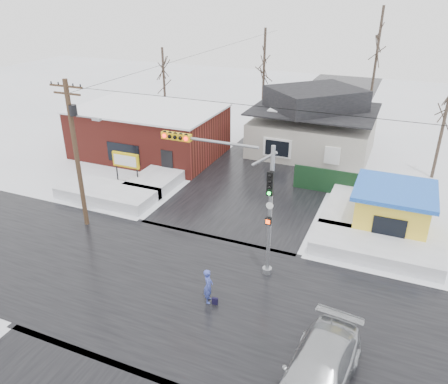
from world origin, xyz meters
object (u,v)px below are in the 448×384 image
at_px(traffic_signal, 240,189).
at_px(pedestrian, 208,286).
at_px(utility_pole, 76,147).
at_px(kiosk, 392,210).
at_px(marquee_sign, 126,161).
at_px(car, 317,374).

bearing_deg(traffic_signal, pedestrian, -95.13).
bearing_deg(utility_pole, traffic_signal, -2.95).
relative_size(kiosk, pedestrian, 2.60).
relative_size(marquee_sign, kiosk, 0.55).
bearing_deg(utility_pole, car, -23.09).
relative_size(traffic_signal, utility_pole, 0.78).
bearing_deg(marquee_sign, utility_pole, -79.87).
bearing_deg(car, pedestrian, 158.62).
bearing_deg(marquee_sign, kiosk, 1.55).
relative_size(utility_pole, pedestrian, 5.09).
bearing_deg(kiosk, pedestrian, -125.67).
bearing_deg(car, utility_pole, 163.02).
xyz_separation_m(utility_pole, kiosk, (17.43, 6.49, -3.65)).
bearing_deg(car, marquee_sign, 149.10).
height_order(pedestrian, car, pedestrian).
height_order(marquee_sign, kiosk, kiosk).
bearing_deg(traffic_signal, car, -48.64).
relative_size(kiosk, car, 0.81).
xyz_separation_m(traffic_signal, utility_pole, (-10.36, 0.53, 0.57)).
xyz_separation_m(traffic_signal, pedestrian, (-0.29, -3.22, -3.66)).
height_order(kiosk, pedestrian, kiosk).
bearing_deg(car, kiosk, 89.25).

